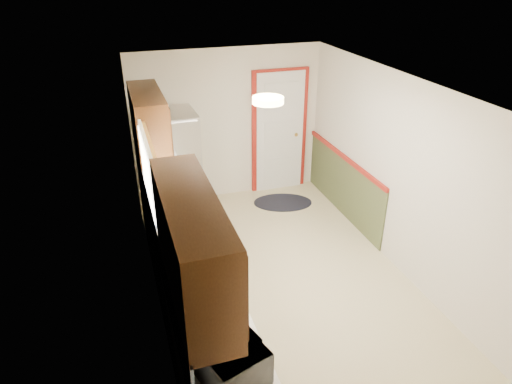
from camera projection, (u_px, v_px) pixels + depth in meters
room_shell at (286, 195)px, 5.08m from camera, size 3.20×5.20×2.52m
kitchen_run at (183, 259)px, 4.67m from camera, size 0.63×4.00×2.20m
back_wall_trim at (293, 143)px, 7.36m from camera, size 1.12×2.30×2.08m
ceiling_fixture at (268, 100)px, 4.30m from camera, size 0.30×0.30×0.06m
microwave at (227, 353)px, 3.13m from camera, size 0.49×0.66×0.40m
refrigerator at (173, 172)px, 6.43m from camera, size 0.74×0.73×1.73m
rug at (283, 202)px, 7.43m from camera, size 1.07×0.84×0.01m
cooktop at (166, 187)px, 5.83m from camera, size 0.49×0.59×0.02m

